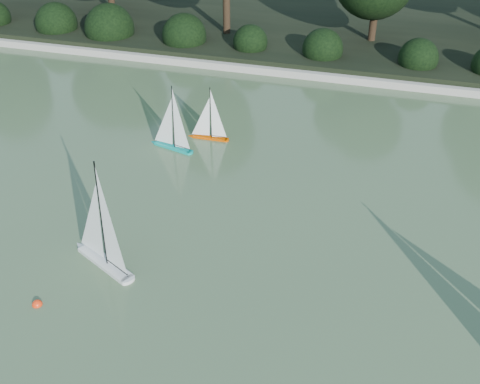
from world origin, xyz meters
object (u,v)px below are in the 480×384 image
at_px(sailboat_orange, 207,130).
at_px(sailboat_teal, 169,137).
at_px(race_buoy, 37,305).
at_px(sailboat_white_a, 99,246).

xyz_separation_m(sailboat_orange, sailboat_teal, (-0.58, -0.57, 0.03)).
relative_size(sailboat_teal, race_buoy, 9.97).
distance_m(sailboat_white_a, sailboat_orange, 4.18).
height_order(sailboat_white_a, sailboat_teal, sailboat_white_a).
xyz_separation_m(sailboat_white_a, sailboat_orange, (0.26, 4.17, -0.11)).
distance_m(sailboat_white_a, race_buoy, 1.20).
height_order(sailboat_orange, sailboat_teal, sailboat_teal).
bearing_deg(sailboat_white_a, race_buoy, -110.73).
distance_m(sailboat_orange, race_buoy, 5.31).
xyz_separation_m(sailboat_white_a, race_buoy, (-0.41, -1.09, -0.30)).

